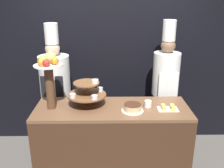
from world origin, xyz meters
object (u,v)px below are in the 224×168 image
at_px(chef_left, 56,87).
at_px(cup_white, 148,104).
at_px(cake_square_tray, 168,108).
at_px(cake_round, 132,108).
at_px(tiered_stand, 87,93).
at_px(fruit_pedestal, 49,73).
at_px(chef_center_left, 165,84).

bearing_deg(chef_left, cup_white, -26.62).
bearing_deg(cake_square_tray, cake_round, -174.90).
relative_size(tiered_stand, fruit_pedestal, 0.70).
relative_size(tiered_stand, cake_round, 1.82).
bearing_deg(chef_center_left, tiered_stand, -152.09).
height_order(tiered_stand, chef_left, chef_left).
bearing_deg(cup_white, cake_square_tray, -18.35).
xyz_separation_m(fruit_pedestal, cup_white, (1.10, 0.00, -0.37)).
distance_m(cake_round, cake_square_tray, 0.41).
xyz_separation_m(cup_white, cake_square_tray, (0.22, -0.07, -0.02)).
distance_m(cake_round, chef_center_left, 0.87).
bearing_deg(chef_center_left, cup_white, -118.81).
height_order(chef_left, chef_center_left, chef_center_left).
bearing_deg(chef_left, cake_square_tray, -25.41).
height_order(cake_round, chef_center_left, chef_center_left).
distance_m(tiered_stand, fruit_pedestal, 0.48).
height_order(cake_round, cake_square_tray, cake_round).
distance_m(fruit_pedestal, chef_left, 0.71).
distance_m(tiered_stand, chef_left, 0.74).
height_order(cup_white, chef_center_left, chef_center_left).
xyz_separation_m(cake_square_tray, chef_left, (-1.39, 0.66, 0.01)).
bearing_deg(fruit_pedestal, chef_center_left, 22.59).
relative_size(fruit_pedestal, cup_white, 7.80).
relative_size(chef_left, chef_center_left, 0.98).
xyz_separation_m(cake_round, chef_left, (-0.99, 0.70, -0.01)).
relative_size(fruit_pedestal, cake_round, 2.59).
bearing_deg(cake_round, chef_left, 144.83).
distance_m(cake_round, cup_white, 0.22).
bearing_deg(cake_square_tray, chef_left, 154.59).
distance_m(chef_left, chef_center_left, 1.50).
height_order(tiered_stand, fruit_pedestal, fruit_pedestal).
relative_size(tiered_stand, chef_center_left, 0.24).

